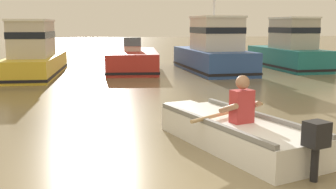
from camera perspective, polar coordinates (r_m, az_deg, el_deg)
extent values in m
plane|color=#7A6B4C|center=(5.05, -0.08, -13.06)|extent=(120.00, 120.00, 0.00)
cube|color=white|center=(6.66, 9.45, -5.48)|extent=(1.91, 3.28, 0.44)
cube|color=white|center=(8.06, 2.05, -2.66)|extent=(0.69, 0.55, 0.42)
cube|color=gray|center=(6.31, 5.80, -3.91)|extent=(0.92, 2.94, 0.08)
cube|color=gray|center=(6.91, 12.90, -2.90)|extent=(0.92, 2.94, 0.08)
cube|color=white|center=(6.53, 10.02, -4.16)|extent=(1.05, 0.55, 0.06)
cylinder|color=black|center=(5.48, 19.99, -8.79)|extent=(0.12, 0.12, 0.54)
cube|color=black|center=(5.38, 20.21, -5.25)|extent=(0.34, 0.31, 0.32)
cube|color=#B23333|center=(6.43, 10.37, -1.66)|extent=(0.39, 0.31, 0.52)
sphere|color=#9E7051|center=(6.37, 10.48, 1.70)|extent=(0.22, 0.22, 0.22)
cylinder|color=#9E7051|center=(6.34, 8.52, -1.95)|extent=(0.20, 0.43, 0.23)
cylinder|color=#9E7051|center=(6.61, 11.61, -1.57)|extent=(0.20, 0.43, 0.23)
cylinder|color=tan|center=(6.95, 8.77, -2.44)|extent=(1.69, 1.17, 0.06)
cube|color=gold|center=(16.74, -18.10, 3.93)|extent=(2.12, 5.89, 0.76)
cube|color=black|center=(16.77, -18.05, 3.09)|extent=(2.16, 5.93, 0.10)
cube|color=beige|center=(16.16, -18.63, 7.40)|extent=(1.50, 2.52, 1.31)
cube|color=black|center=(16.16, -18.66, 7.98)|extent=(1.54, 2.55, 0.24)
cube|color=white|center=(16.16, -18.76, 9.86)|extent=(1.58, 2.64, 0.08)
cube|color=#B72D28|center=(17.65, -4.99, 4.81)|extent=(2.63, 5.27, 0.85)
cube|color=black|center=(17.68, -4.98, 3.91)|extent=(2.68, 5.31, 0.10)
cube|color=silver|center=(17.23, -5.03, 6.84)|extent=(0.77, 0.58, 0.44)
cube|color=slate|center=(16.96, -5.05, 7.40)|extent=(0.71, 0.13, 0.36)
cube|color=#2D519E|center=(17.40, 6.23, 4.83)|extent=(2.17, 5.44, 0.93)
cube|color=black|center=(17.43, 6.21, 3.85)|extent=(2.21, 5.48, 0.10)
cube|color=silver|center=(16.88, 6.84, 8.45)|extent=(1.65, 2.30, 1.30)
cube|color=black|center=(16.88, 6.85, 9.00)|extent=(1.68, 2.33, 0.24)
cube|color=white|center=(16.88, 6.89, 10.79)|extent=(1.74, 2.42, 0.08)
cylinder|color=silver|center=(17.21, 6.50, 11.02)|extent=(0.10, 0.10, 2.82)
cube|color=#1E727A|center=(19.15, 16.40, 4.94)|extent=(1.73, 4.96, 0.92)
cube|color=black|center=(19.18, 16.36, 4.05)|extent=(1.77, 5.00, 0.10)
cube|color=#B2ADA3|center=(18.71, 17.21, 8.18)|extent=(1.33, 2.09, 1.29)
cube|color=black|center=(18.70, 17.24, 8.67)|extent=(1.36, 2.12, 0.24)
cube|color=white|center=(18.71, 17.32, 10.27)|extent=(1.40, 2.20, 0.08)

